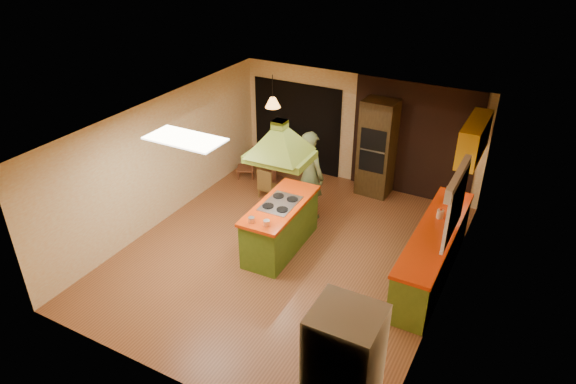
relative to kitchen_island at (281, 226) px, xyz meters
The scene contains 21 objects.
ground 0.52m from the kitchen_island, 28.09° to the right, with size 6.50×6.50×0.00m, color #945630.
room_walls 0.81m from the kitchen_island, 28.09° to the right, with size 5.50×6.50×6.50m.
ceiling_plane 2.04m from the kitchen_island, 28.09° to the right, with size 6.50×6.50×0.00m, color silver.
brick_panel 3.53m from the kitchen_island, 65.13° to the left, with size 2.64×0.03×2.50m, color #381E14.
nook_opening 3.43m from the kitchen_island, 112.62° to the left, with size 2.20×0.03×2.10m, color black.
right_counter 2.69m from the kitchen_island, 10.57° to the left, with size 0.62×3.05×0.92m.
upper_cabinets 3.77m from the kitchen_island, 37.11° to the left, with size 0.34×1.40×0.70m, color yellow.
window_right 3.19m from the kitchen_island, ahead, with size 0.12×1.35×1.06m.
fluor_panel 2.56m from the kitchen_island, 124.63° to the right, with size 1.20×0.60×0.03m, color white.
kitchen_island is the anchor object (origin of this frame).
range_hood 1.78m from the kitchen_island, 143.13° to the right, with size 1.09×0.81×0.80m.
man 1.36m from the kitchen_island, 92.23° to the left, with size 0.67×0.44×1.84m, color #49522B.
refrigerator 3.90m from the kitchen_island, 50.47° to the right, with size 0.75×0.71×1.83m, color white.
wall_oven 3.00m from the kitchen_island, 74.77° to the left, with size 0.72×0.62×2.12m.
dining_table 2.64m from the kitchen_island, 122.44° to the left, with size 0.88×0.88×0.67m.
chair_left 3.00m from the kitchen_island, 134.85° to the left, with size 0.39×0.39×0.70m, color brown, non-canonical shape.
chair_near 1.96m from the kitchen_island, 126.47° to the left, with size 0.37×0.37×0.68m, color brown, non-canonical shape.
pendant_lamp 3.00m from the kitchen_island, 122.44° to the left, with size 0.33×0.33×0.21m, color #FF9E3F.
canister_large 3.11m from the kitchen_island, 31.78° to the left, with size 0.17×0.17×0.25m, color beige.
canister_medium 3.03m from the kitchen_island, 29.42° to the left, with size 0.13×0.13×0.18m, color #F7E4C7.
canister_small 2.79m from the kitchen_island, 18.85° to the left, with size 0.11×0.11×0.15m, color #F5EAC5.
Camera 1 is at (3.65, -6.74, 5.51)m, focal length 32.00 mm.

